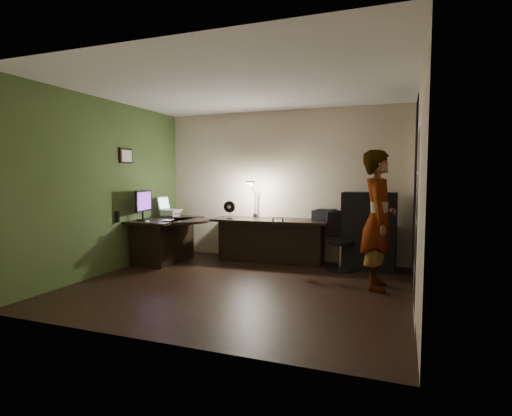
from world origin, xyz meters
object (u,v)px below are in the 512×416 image
(desk_right, at_px, (270,241))
(desk_left, at_px, (166,240))
(cabinet, at_px, (369,231))
(person, at_px, (378,220))
(office_chair, at_px, (341,242))
(monitor, at_px, (143,209))

(desk_right, bearing_deg, desk_left, -162.20)
(desk_left, height_order, cabinet, cabinet)
(desk_left, bearing_deg, person, -6.16)
(person, bearing_deg, desk_left, 80.99)
(office_chair, relative_size, person, 0.50)
(desk_left, xyz_separation_m, monitor, (-0.20, -0.37, 0.58))
(desk_left, xyz_separation_m, desk_right, (1.73, 0.64, -0.00))
(cabinet, relative_size, office_chair, 1.36)
(desk_right, relative_size, monitor, 3.67)
(desk_left, height_order, monitor, monitor)
(cabinet, height_order, monitor, cabinet)
(desk_left, distance_m, monitor, 0.71)
(desk_right, bearing_deg, office_chair, -10.98)
(desk_left, distance_m, desk_right, 1.85)
(desk_left, bearing_deg, office_chair, 9.25)
(desk_left, relative_size, desk_right, 0.66)
(desk_right, height_order, person, person)
(desk_left, relative_size, cabinet, 1.06)
(desk_left, distance_m, office_chair, 3.03)
(person, bearing_deg, office_chair, 32.85)
(desk_right, xyz_separation_m, cabinet, (1.68, -0.01, 0.25))
(desk_right, xyz_separation_m, monitor, (-1.93, -1.01, 0.58))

